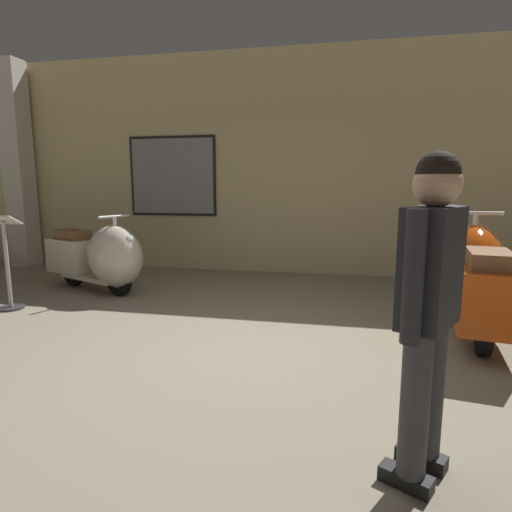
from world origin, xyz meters
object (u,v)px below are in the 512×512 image
at_px(scooter_0, 102,257).
at_px(info_stanchion, 8,270).
at_px(scooter_1, 475,276).
at_px(visitor_1, 429,298).

xyz_separation_m(scooter_0, info_stanchion, (-0.60, -0.91, -0.02)).
distance_m(scooter_0, scooter_1, 4.37).
height_order(scooter_1, visitor_1, visitor_1).
bearing_deg(scooter_1, scooter_0, 91.50).
relative_size(scooter_1, info_stanchion, 1.78).
bearing_deg(scooter_0, visitor_1, -17.96).
distance_m(visitor_1, info_stanchion, 4.57).
bearing_deg(scooter_1, info_stanchion, 102.92).
xyz_separation_m(scooter_0, scooter_1, (4.34, -0.54, 0.05)).
relative_size(scooter_1, visitor_1, 1.24).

